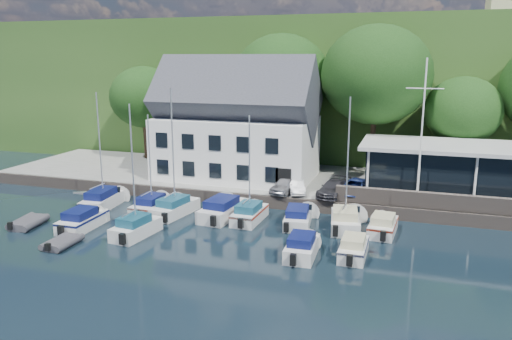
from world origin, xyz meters
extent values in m
plane|color=black|center=(0.00, 0.00, 0.00)|extent=(180.00, 180.00, 0.00)
cube|color=gray|center=(0.00, 17.50, 0.50)|extent=(60.00, 13.00, 1.00)
cube|color=#5C514A|center=(0.00, 11.00, 0.50)|extent=(60.00, 0.30, 1.00)
cube|color=#27481B|center=(0.00, 62.00, 8.00)|extent=(160.00, 75.00, 16.00)
cube|color=#545A2D|center=(8.00, 70.00, 16.15)|extent=(50.00, 30.00, 0.30)
cube|color=#5C514A|center=(12.00, 11.40, 1.60)|extent=(18.00, 0.50, 1.20)
imported|color=#9E9EA3|center=(-1.29, 12.46, 1.64)|extent=(2.25, 3.99, 1.28)
imported|color=silver|center=(-0.45, 12.67, 1.56)|extent=(2.25, 3.57, 1.11)
imported|color=#2D2C31|center=(2.62, 12.68, 1.62)|extent=(2.56, 4.56, 1.25)
imported|color=#2D418B|center=(4.27, 13.36, 1.69)|extent=(2.52, 4.30, 1.38)
camera|label=1|loc=(8.39, -25.96, 11.91)|focal=35.00mm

